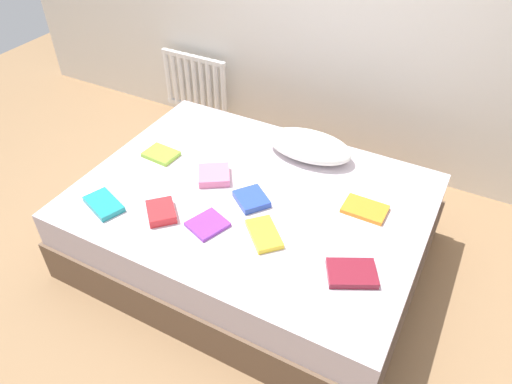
{
  "coord_description": "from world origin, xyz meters",
  "views": [
    {
      "loc": [
        1.01,
        -1.85,
        2.27
      ],
      "look_at": [
        0.0,
        0.05,
        0.48
      ],
      "focal_mm": 33.47,
      "sensor_mm": 36.0,
      "label": 1
    }
  ],
  "objects": [
    {
      "name": "radiator",
      "position": [
        -1.21,
        1.2,
        0.37
      ],
      "size": [
        0.61,
        0.04,
        0.51
      ],
      "color": "white",
      "rests_on": "ground"
    },
    {
      "name": "textbook_teal",
      "position": [
        -0.68,
        -0.48,
        0.52
      ],
      "size": [
        0.27,
        0.22,
        0.03
      ],
      "primitive_type": "cube",
      "rotation": [
        0.0,
        0.0,
        -0.36
      ],
      "color": "teal",
      "rests_on": "bed"
    },
    {
      "name": "textbook_maroon",
      "position": [
        0.71,
        -0.31,
        0.52
      ],
      "size": [
        0.29,
        0.26,
        0.03
      ],
      "primitive_type": "cube",
      "rotation": [
        0.0,
        0.0,
        0.48
      ],
      "color": "maroon",
      "rests_on": "bed"
    },
    {
      "name": "pillow",
      "position": [
        0.13,
        0.51,
        0.57
      ],
      "size": [
        0.56,
        0.31,
        0.14
      ],
      "primitive_type": "ellipsoid",
      "color": "white",
      "rests_on": "bed"
    },
    {
      "name": "bed",
      "position": [
        0.0,
        0.0,
        0.25
      ],
      "size": [
        2.0,
        1.5,
        0.5
      ],
      "color": "brown",
      "rests_on": "ground"
    },
    {
      "name": "textbook_yellow",
      "position": [
        0.22,
        -0.27,
        0.52
      ],
      "size": [
        0.27,
        0.26,
        0.03
      ],
      "primitive_type": "cube",
      "rotation": [
        0.0,
        0.0,
        -0.78
      ],
      "color": "yellow",
      "rests_on": "bed"
    },
    {
      "name": "textbook_pink",
      "position": [
        -0.27,
        0.02,
        0.52
      ],
      "size": [
        0.26,
        0.26,
        0.05
      ],
      "primitive_type": "cube",
      "rotation": [
        0.0,
        0.0,
        0.57
      ],
      "color": "pink",
      "rests_on": "bed"
    },
    {
      "name": "textbook_blue",
      "position": [
        0.03,
        -0.06,
        0.52
      ],
      "size": [
        0.24,
        0.24,
        0.04
      ],
      "primitive_type": "cube",
      "rotation": [
        0.0,
        0.0,
        -0.65
      ],
      "color": "#2847B7",
      "rests_on": "bed"
    },
    {
      "name": "textbook_red",
      "position": [
        -0.35,
        -0.39,
        0.52
      ],
      "size": [
        0.23,
        0.23,
        0.05
      ],
      "primitive_type": "cube",
      "rotation": [
        0.0,
        0.0,
        -0.79
      ],
      "color": "red",
      "rests_on": "bed"
    },
    {
      "name": "textbook_orange",
      "position": [
        0.62,
        0.17,
        0.51
      ],
      "size": [
        0.24,
        0.16,
        0.02
      ],
      "primitive_type": "cube",
      "rotation": [
        0.0,
        0.0,
        -0.01
      ],
      "color": "orange",
      "rests_on": "bed"
    },
    {
      "name": "textbook_lime",
      "position": [
        -0.69,
        0.06,
        0.51
      ],
      "size": [
        0.21,
        0.17,
        0.03
      ],
      "primitive_type": "cube",
      "rotation": [
        0.0,
        0.0,
        -0.07
      ],
      "color": "#8CC638",
      "rests_on": "bed"
    },
    {
      "name": "textbook_purple",
      "position": [
        -0.08,
        -0.34,
        0.51
      ],
      "size": [
        0.23,
        0.24,
        0.02
      ],
      "primitive_type": "cube",
      "rotation": [
        0.0,
        0.0,
        -0.36
      ],
      "color": "purple",
      "rests_on": "bed"
    },
    {
      "name": "ground_plane",
      "position": [
        0.0,
        0.0,
        0.0
      ],
      "size": [
        8.0,
        8.0,
        0.0
      ],
      "primitive_type": "plane",
      "color": "#93704C"
    }
  ]
}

